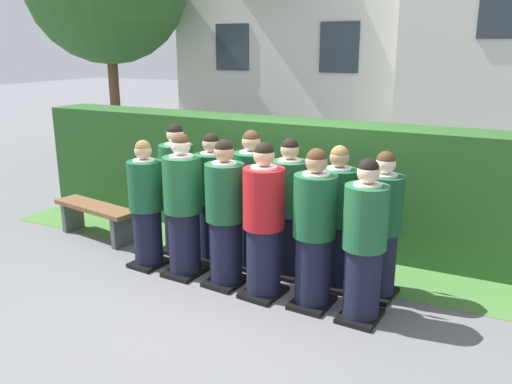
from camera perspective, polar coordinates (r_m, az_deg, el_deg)
ground_plane at (r=6.00m, az=-1.29°, el=-10.40°), size 60.00×60.00×0.00m
student_front_row_0 at (r=6.48m, az=-11.77°, el=-1.65°), size 0.41×0.49×1.57m
student_front_row_1 at (r=6.14m, az=-7.88°, el=-1.85°), size 0.44×0.51×1.69m
student_front_row_2 at (r=5.83m, az=-3.35°, el=-2.77°), size 0.43×0.51×1.67m
student_in_red_blazer at (r=5.55m, az=0.84°, el=-3.58°), size 0.44×0.52×1.69m
student_front_row_4 at (r=5.37m, az=6.30°, el=-4.47°), size 0.43×0.50×1.67m
student_front_row_5 at (r=5.18m, az=11.61°, el=-5.67°), size 0.42×0.53×1.63m
student_rear_row_0 at (r=6.88m, az=-8.48°, el=0.03°), size 0.44×0.53×1.69m
student_rear_row_1 at (r=6.56m, az=-4.75°, el=-0.92°), size 0.42×0.48×1.61m
student_rear_row_2 at (r=6.31m, az=-0.51°, el=-1.20°), size 0.44×0.54×1.69m
student_rear_row_3 at (r=6.10m, az=3.56°, el=-2.10°), size 0.42×0.53×1.63m
student_rear_row_4 at (r=5.85m, az=8.73°, el=-3.14°), size 0.42×0.47×1.61m
student_rear_row_5 at (r=5.71m, az=13.39°, el=-3.95°), size 0.42×0.52×1.60m
hedge at (r=7.24m, az=5.31°, el=1.12°), size 8.59×0.70×1.65m
school_building_main at (r=14.41m, az=6.09°, el=17.26°), size 6.40×3.84×5.98m
wooden_bench at (r=7.72m, az=-16.96°, el=-2.28°), size 1.44×0.60×0.48m
lawn_strip at (r=6.80m, az=2.63°, el=-7.12°), size 8.59×0.90×0.01m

